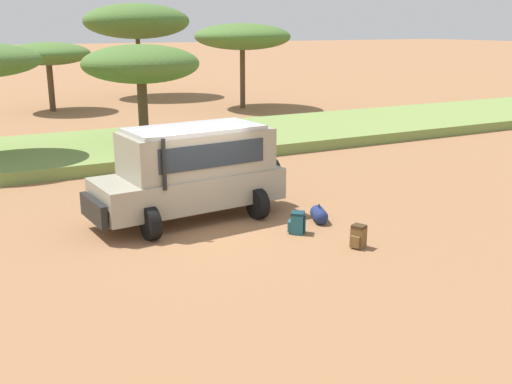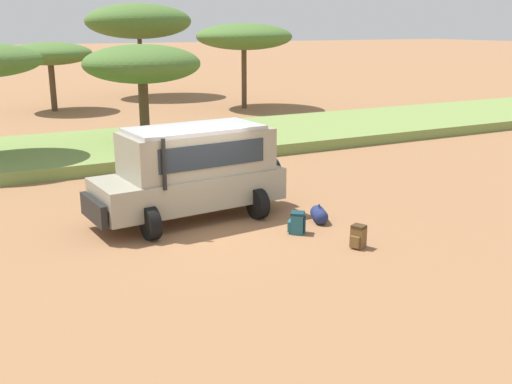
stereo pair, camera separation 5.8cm
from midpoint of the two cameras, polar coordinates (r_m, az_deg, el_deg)
ground_plane at (r=15.21m, az=-4.74°, el=-3.48°), size 320.00×320.00×0.00m
grass_bank at (r=24.58m, az=-14.20°, el=4.02°), size 120.00×7.00×0.44m
safari_vehicle at (r=15.75m, az=-6.19°, el=2.06°), size 5.43×3.00×2.44m
backpack_beside_front_wheel at (r=14.77m, az=3.82°, el=-2.96°), size 0.48×0.47×0.55m
backpack_cluster_center at (r=14.00m, az=9.60°, el=-4.22°), size 0.41×0.38×0.55m
duffel_bag_low_black_case at (r=15.71m, az=5.91°, el=-2.15°), size 0.54×0.81×0.48m
acacia_tree_centre_back at (r=37.77m, az=-19.24°, el=12.31°), size 4.85×5.05×4.02m
acacia_tree_right_mid at (r=24.75m, az=-10.99°, el=11.84°), size 4.66×4.76×4.24m
acacia_tree_far_right at (r=44.09m, az=-11.32°, el=15.65°), size 7.40×6.63×6.43m
acacia_tree_distant_right at (r=37.09m, az=-1.36°, el=14.55°), size 5.69×6.15×5.08m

